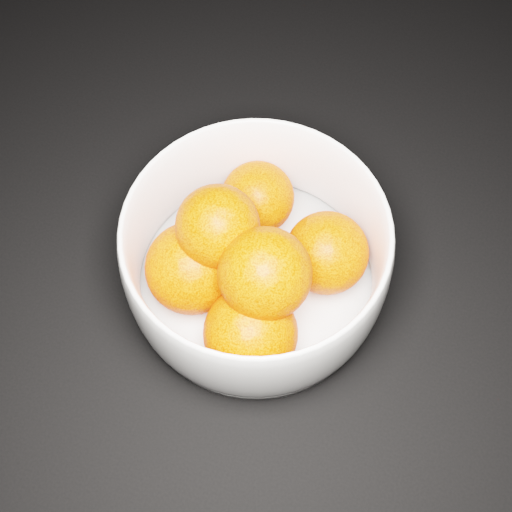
% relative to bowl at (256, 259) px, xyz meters
% --- Properties ---
extents(bowl, '(0.20, 0.20, 0.10)m').
position_rel_bowl_xyz_m(bowl, '(0.00, 0.00, 0.00)').
color(bowl, white).
rests_on(bowl, ground).
extents(orange_pile, '(0.16, 0.17, 0.11)m').
position_rel_bowl_xyz_m(orange_pile, '(-0.00, -0.01, 0.01)').
color(orange_pile, '#FA4707').
rests_on(orange_pile, bowl).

